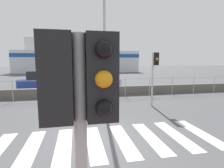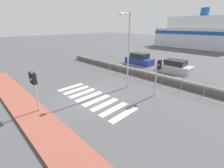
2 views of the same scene
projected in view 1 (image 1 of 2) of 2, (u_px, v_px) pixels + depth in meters
name	position (u px, v px, depth m)	size (l,w,h in m)	color
ground_plane	(99.00, 142.00, 5.29)	(160.00, 160.00, 0.00)	#4C4C4F
crosswalk	(109.00, 141.00, 5.35)	(6.75, 2.40, 0.01)	silver
seawall	(86.00, 92.00, 12.33)	(25.56, 0.55, 0.61)	#605B54
harbor_fence	(86.00, 86.00, 11.41)	(23.05, 0.04, 1.30)	#B2B2B5
traffic_light_near	(80.00, 106.00, 1.38)	(0.58, 0.41, 2.65)	#B2B2B5
traffic_light_far	(155.00, 67.00, 9.32)	(0.34, 0.32, 2.89)	#B2B2B5
streetlamp	(105.00, 31.00, 8.17)	(0.32, 1.30, 6.17)	#B2B2B5
ferry_boat	(76.00, 58.00, 39.58)	(26.24, 7.62, 8.96)	silver
parked_car_blue	(43.00, 81.00, 15.69)	(3.89, 1.86, 1.56)	#233D9E
parked_car_silver	(100.00, 81.00, 16.74)	(3.82, 1.86, 1.39)	#BCBCC1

